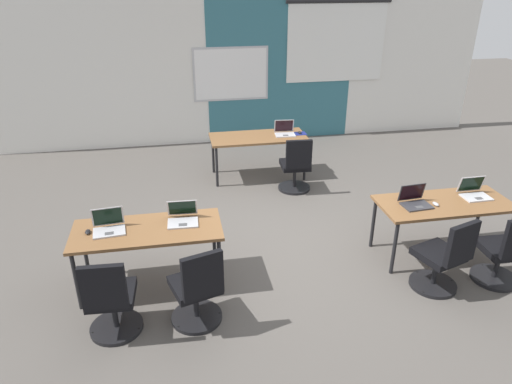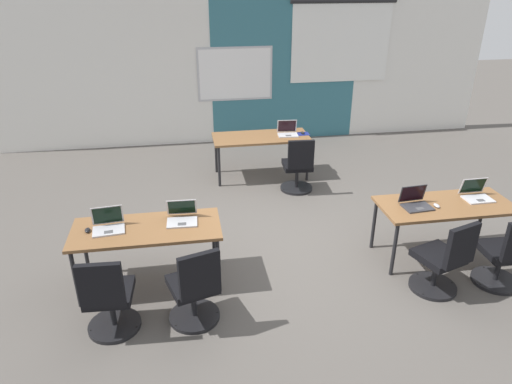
{
  "view_description": "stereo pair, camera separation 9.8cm",
  "coord_description": "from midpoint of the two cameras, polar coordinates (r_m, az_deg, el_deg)",
  "views": [
    {
      "loc": [
        -1.39,
        -5.1,
        3.25
      ],
      "look_at": [
        -0.47,
        -0.13,
        0.83
      ],
      "focal_mm": 32.8,
      "sensor_mm": 36.0,
      "label": 1
    },
    {
      "loc": [
        -1.29,
        -5.12,
        3.25
      ],
      "look_at": [
        -0.47,
        -0.13,
        0.83
      ],
      "focal_mm": 32.8,
      "sensor_mm": 36.0,
      "label": 2
    }
  ],
  "objects": [
    {
      "name": "ground_plane",
      "position": [
        6.2,
        3.61,
        -6.04
      ],
      "size": [
        24.0,
        24.0,
        0.0
      ],
      "color": "#56514C"
    },
    {
      "name": "back_wall_assembly",
      "position": [
        9.59,
        -2.08,
        14.52
      ],
      "size": [
        10.0,
        0.27,
        2.8
      ],
      "color": "silver",
      "rests_on": "ground"
    },
    {
      "name": "desk_near_left",
      "position": [
        5.22,
        -13.62,
        -4.94
      ],
      "size": [
        1.6,
        0.7,
        0.72
      ],
      "color": "brown",
      "rests_on": "ground"
    },
    {
      "name": "desk_near_right",
      "position": [
        6.05,
        21.52,
        -1.66
      ],
      "size": [
        1.6,
        0.7,
        0.72
      ],
      "color": "brown",
      "rests_on": "ground"
    },
    {
      "name": "desk_far_center",
      "position": [
        7.87,
        -0.08,
        6.4
      ],
      "size": [
        1.6,
        0.7,
        0.72
      ],
      "color": "brown",
      "rests_on": "ground"
    },
    {
      "name": "laptop_near_left_end",
      "position": [
        5.24,
        -18.03,
        -4.0
      ],
      "size": [
        0.36,
        0.3,
        0.24
      ],
      "rotation": [
        0.0,
        0.0,
        0.1
      ],
      "color": "#B7B7BC",
      "rests_on": "desk_near_left"
    },
    {
      "name": "mouse_near_left_end",
      "position": [
        5.28,
        -20.33,
        -4.58
      ],
      "size": [
        0.06,
        0.1,
        0.03
      ],
      "color": "black",
      "rests_on": "desk_near_left"
    },
    {
      "name": "chair_near_left_end",
      "position": [
        4.78,
        -17.83,
        -12.77
      ],
      "size": [
        0.52,
        0.55,
        0.92
      ],
      "rotation": [
        0.0,
        0.0,
        3.09
      ],
      "color": "black",
      "rests_on": "ground"
    },
    {
      "name": "laptop_far_right",
      "position": [
        7.93,
        3.17,
        7.36
      ],
      "size": [
        0.35,
        0.3,
        0.23
      ],
      "rotation": [
        0.0,
        0.0,
        -0.08
      ],
      "color": "silver",
      "rests_on": "desk_far_center"
    },
    {
      "name": "mousepad_far_right",
      "position": [
        8.01,
        4.99,
        7.12
      ],
      "size": [
        0.22,
        0.19,
        0.0
      ],
      "color": "navy",
      "rests_on": "desk_far_center"
    },
    {
      "name": "mouse_far_right",
      "position": [
        8.0,
        5.0,
        7.25
      ],
      "size": [
        0.06,
        0.1,
        0.03
      ],
      "color": "black",
      "rests_on": "mousepad_far_right"
    },
    {
      "name": "chair_far_right",
      "position": [
        7.44,
        4.5,
        2.8
      ],
      "size": [
        0.52,
        0.55,
        0.92
      ],
      "rotation": [
        0.0,
        0.0,
        3.09
      ],
      "color": "black",
      "rests_on": "ground"
    },
    {
      "name": "laptop_near_left_inner",
      "position": [
        5.23,
        -9.46,
        -3.1
      ],
      "size": [
        0.34,
        0.32,
        0.23
      ],
      "rotation": [
        0.0,
        0.0,
        -0.04
      ],
      "color": "#B7B7BC",
      "rests_on": "desk_near_left"
    },
    {
      "name": "chair_near_left_inner",
      "position": [
        4.73,
        -7.74,
        -12.06
      ],
      "size": [
        0.55,
        0.6,
        0.92
      ],
      "rotation": [
        0.0,
        0.0,
        3.44
      ],
      "color": "black",
      "rests_on": "ground"
    },
    {
      "name": "laptop_near_right_end",
      "position": [
        6.3,
        24.69,
        -0.06
      ],
      "size": [
        0.33,
        0.29,
        0.23
      ],
      "rotation": [
        0.0,
        0.0,
        0.01
      ],
      "color": "silver",
      "rests_on": "desk_near_right"
    },
    {
      "name": "chair_near_right_end",
      "position": [
        5.89,
        27.62,
        -6.82
      ],
      "size": [
        0.52,
        0.55,
        0.92
      ],
      "rotation": [
        0.0,
        0.0,
        3.1
      ],
      "color": "black",
      "rests_on": "ground"
    },
    {
      "name": "laptop_near_right_inner",
      "position": [
        5.81,
        18.37,
        -1.04
      ],
      "size": [
        0.35,
        0.3,
        0.23
      ],
      "rotation": [
        0.0,
        0.0,
        0.08
      ],
      "color": "#333338",
      "rests_on": "desk_near_right"
    },
    {
      "name": "mouse_near_right_inner",
      "position": [
        5.89,
        20.63,
        -1.38
      ],
      "size": [
        0.06,
        0.1,
        0.03
      ],
      "color": "#B2B2B7",
      "rests_on": "desk_near_right"
    },
    {
      "name": "chair_near_right_inner",
      "position": [
        5.51,
        21.36,
        -7.82
      ],
      "size": [
        0.55,
        0.61,
        0.92
      ],
      "rotation": [
        0.0,
        0.0,
        3.46
      ],
      "color": "black",
      "rests_on": "ground"
    }
  ]
}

